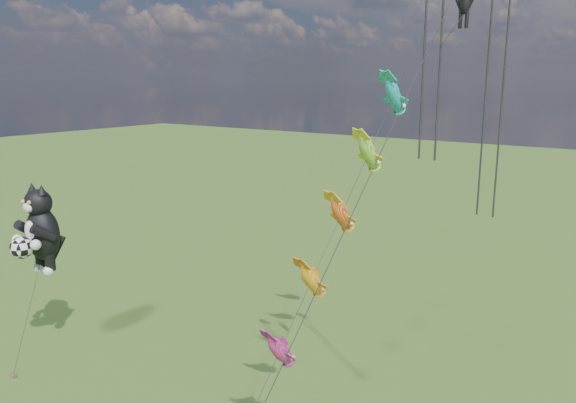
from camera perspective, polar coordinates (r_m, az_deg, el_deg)
The scene contains 3 objects.
cat_kite_rig at distance 38.78m, azimuth -23.99°, elevation -2.59°, with size 2.69×4.21×11.84m.
fish_windsock_rig at distance 28.10m, azimuth 5.37°, elevation -1.48°, with size 2.55×15.82×20.53m.
parafoil_rig at distance 22.21m, azimuth 16.92°, elevation 16.01°, with size 5.52×17.00×25.83m.
Camera 1 is at (27.98, -13.47, 18.20)m, focal length 35.00 mm.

